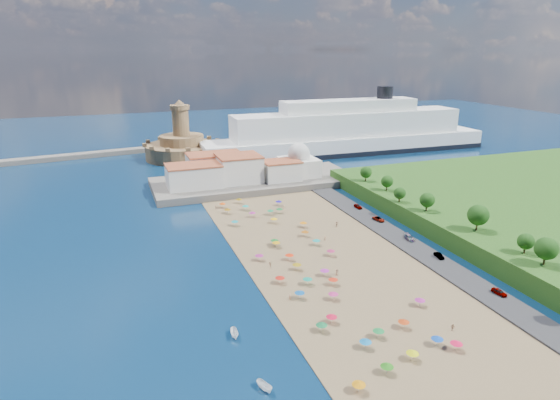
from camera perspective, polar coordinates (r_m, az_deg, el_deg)
name	(u,v)px	position (r m, az deg, el deg)	size (l,w,h in m)	color
ground	(296,250)	(142.02, 1.99, -6.16)	(700.00, 700.00, 0.00)	#071938
terrace	(255,182)	(209.59, -3.01, 2.26)	(90.00, 36.00, 3.00)	#59544C
jetty	(192,169)	(237.81, -10.63, 3.79)	(18.00, 70.00, 2.40)	#59544C
waterfront_buildings	(226,170)	(205.22, -6.58, 3.67)	(57.00, 29.00, 11.00)	silver
domed_building	(299,163)	(212.50, 2.29, 4.57)	(16.00, 16.00, 15.00)	silver
fortress	(182,147)	(265.60, -11.84, 6.39)	(40.00, 40.00, 32.40)	#96724B
cruise_ship	(348,134)	(276.91, 8.31, 7.97)	(172.21, 29.10, 37.55)	black
beach_parasols	(303,257)	(132.80, 2.81, -6.93)	(30.34, 112.44, 2.20)	gray
beachgoers	(307,239)	(147.09, 3.32, -4.81)	(35.37, 97.86, 1.89)	tan
moored_boats	(248,357)	(96.00, -3.92, -18.61)	(3.15, 21.81, 1.56)	white
parked_cars	(403,234)	(155.52, 14.82, -4.03)	(2.97, 73.92, 1.44)	gray
hillside_trees	(457,212)	(154.54, 20.74, -1.32)	(12.91, 107.54, 8.06)	#382314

